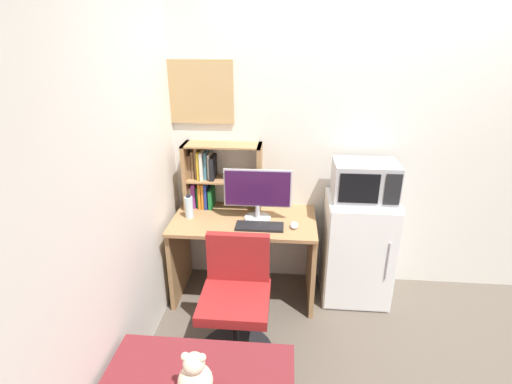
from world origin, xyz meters
TOP-DOWN VIEW (x-y plane):
  - wall_back at (0.40, 0.02)m, footprint 6.40×0.04m
  - wall_left at (-1.62, -1.60)m, footprint 0.04×4.40m
  - desk at (-0.97, -0.32)m, footprint 1.16×0.64m
  - hutch_bookshelf at (-1.26, -0.10)m, footprint 0.65×0.22m
  - monitor at (-0.86, -0.31)m, footprint 0.54×0.21m
  - keyboard at (-0.83, -0.47)m, footprint 0.37×0.15m
  - computer_mouse at (-0.57, -0.44)m, footprint 0.06×0.11m
  - water_bottle at (-1.42, -0.33)m, footprint 0.07×0.07m
  - mini_fridge at (-0.03, -0.26)m, footprint 0.55×0.49m
  - microwave at (-0.03, -0.25)m, footprint 0.48×0.34m
  - desk_chair at (-0.95, -0.98)m, footprint 0.53×0.53m
  - teddy_bear at (-1.05, -1.74)m, footprint 0.17×0.17m
  - wall_corkboard at (-1.46, -0.01)m, footprint 0.76×0.02m

SIDE VIEW (x-z plane):
  - desk_chair at x=-0.95m, z-range -0.05..0.81m
  - mini_fridge at x=-0.03m, z-range 0.00..0.91m
  - desk at x=-0.97m, z-range 0.14..0.86m
  - teddy_bear at x=-1.05m, z-range 0.43..0.69m
  - keyboard at x=-0.83m, z-range 0.73..0.75m
  - computer_mouse at x=-0.57m, z-range 0.73..0.76m
  - water_bottle at x=-1.42m, z-range 0.72..0.92m
  - monitor at x=-0.86m, z-range 0.75..1.17m
  - hutch_bookshelf at x=-1.26m, z-range 0.73..1.29m
  - microwave at x=-0.03m, z-range 0.91..1.21m
  - wall_back at x=0.40m, z-range 0.00..2.60m
  - wall_left at x=-1.62m, z-range 0.00..2.60m
  - wall_corkboard at x=-1.46m, z-range 1.43..1.93m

